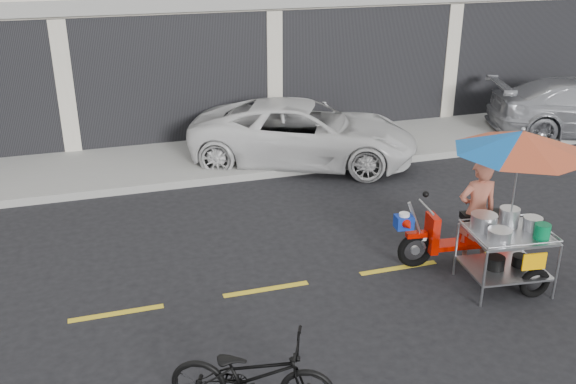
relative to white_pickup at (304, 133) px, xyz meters
name	(u,v)px	position (x,y,z in m)	size (l,w,h in m)	color
ground	(398,268)	(-0.12, -4.70, -0.65)	(90.00, 90.00, 0.00)	black
sidewalk	(287,148)	(-0.12, 0.80, -0.57)	(45.00, 3.00, 0.15)	gray
centerline	(398,268)	(-0.12, -4.70, -0.64)	(42.00, 0.10, 0.01)	gold
white_pickup	(304,133)	(0.00, 0.00, 0.00)	(2.14, 4.65, 1.29)	silver
near_bicycle	(252,375)	(-2.87, -6.94, -0.20)	(0.59, 1.69, 0.89)	black
food_vendor_rig	(501,182)	(1.03, -5.26, 0.78)	(2.25, 1.98, 2.27)	black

